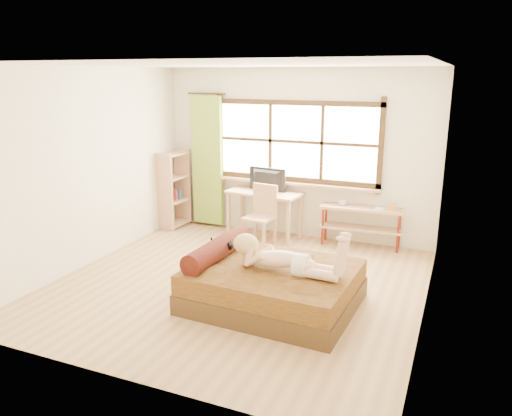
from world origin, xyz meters
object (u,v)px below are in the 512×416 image
at_px(chair, 262,212).
at_px(kitten, 221,247).
at_px(pipe_shelf, 362,218).
at_px(woman, 285,248).
at_px(bed, 269,284).
at_px(bookshelf, 174,189).
at_px(desk, 264,198).

bearing_deg(chair, kitten, -76.28).
xyz_separation_m(kitten, pipe_shelf, (1.25, 2.34, -0.12)).
bearing_deg(woman, pipe_shelf, 84.08).
bearing_deg(chair, bed, -58.40).
bearing_deg(bookshelf, pipe_shelf, 7.21).
xyz_separation_m(bed, woman, (0.20, -0.05, 0.49)).
bearing_deg(bed, kitten, 174.53).
distance_m(desk, chair, 0.40).
distance_m(bed, pipe_shelf, 2.51).
bearing_deg(kitten, chair, 99.37).
bearing_deg(bed, woman, -12.15).
relative_size(pipe_shelf, bookshelf, 0.96).
height_order(desk, pipe_shelf, desk).
relative_size(bed, woman, 1.48).
height_order(bed, kitten, bed).
bearing_deg(chair, woman, -54.46).
distance_m(desk, pipe_shelf, 1.59).
xyz_separation_m(desk, chair, (0.11, -0.36, -0.13)).
distance_m(desk, bookshelf, 1.65).
relative_size(bed, desk, 1.52).
relative_size(bed, kitten, 6.92).
bearing_deg(bookshelf, kitten, -43.61).
bearing_deg(pipe_shelf, desk, -179.18).
height_order(bed, bookshelf, bookshelf).
bearing_deg(bed, pipe_shelf, 79.47).
bearing_deg(bookshelf, bed, -36.52).
distance_m(bed, bookshelf, 3.49).
relative_size(chair, pipe_shelf, 0.75).
xyz_separation_m(bed, chair, (-0.89, 1.95, 0.27)).
distance_m(kitten, bookshelf, 2.91).
xyz_separation_m(woman, desk, (-1.19, 2.37, -0.09)).
xyz_separation_m(kitten, bookshelf, (-1.98, 2.13, 0.09)).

